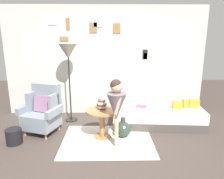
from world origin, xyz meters
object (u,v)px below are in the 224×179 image
(armchair, at_px, (43,111))
(person_child, at_px, (116,104))
(vase_striped, at_px, (102,104))
(demijohn_near, at_px, (123,129))
(side_table, at_px, (102,118))
(book_on_daybed, at_px, (141,106))
(daybed, at_px, (157,116))
(floor_lamp, at_px, (68,54))
(magazine_basket, at_px, (14,136))

(armchair, bearing_deg, person_child, -22.75)
(vase_striped, bearing_deg, demijohn_near, -5.55)
(side_table, xyz_separation_m, book_on_daybed, (0.84, 0.61, 0.01))
(side_table, distance_m, person_child, 0.56)
(armchair, distance_m, daybed, 2.41)
(side_table, height_order, floor_lamp, floor_lamp)
(book_on_daybed, bearing_deg, armchair, -170.75)
(armchair, relative_size, person_child, 0.80)
(armchair, height_order, floor_lamp, floor_lamp)
(armchair, height_order, book_on_daybed, armchair)
(armchair, bearing_deg, daybed, 6.56)
(daybed, height_order, magazine_basket, daybed)
(vase_striped, relative_size, floor_lamp, 0.14)
(armchair, distance_m, floor_lamp, 1.30)
(vase_striped, bearing_deg, floor_lamp, 132.54)
(floor_lamp, bearing_deg, magazine_basket, -128.05)
(vase_striped, distance_m, demijohn_near, 0.64)
(magazine_basket, bearing_deg, demijohn_near, 6.70)
(daybed, bearing_deg, person_child, -136.52)
(side_table, xyz_separation_m, magazine_basket, (-1.59, -0.22, -0.26))
(floor_lamp, relative_size, person_child, 1.45)
(side_table, height_order, vase_striped, vase_striped)
(person_child, bearing_deg, side_table, 127.97)
(daybed, relative_size, side_table, 3.21)
(side_table, bearing_deg, demijohn_near, 1.50)
(magazine_basket, bearing_deg, floor_lamp, 51.95)
(demijohn_near, bearing_deg, book_on_daybed, 53.72)
(vase_striped, bearing_deg, book_on_daybed, 33.63)
(armchair, xyz_separation_m, book_on_daybed, (2.04, 0.33, -0.02))
(person_child, bearing_deg, book_on_daybed, 58.19)
(demijohn_near, relative_size, magazine_basket, 1.41)
(vase_striped, bearing_deg, armchair, 169.01)
(vase_striped, height_order, demijohn_near, vase_striped)
(magazine_basket, bearing_deg, vase_striped, 9.78)
(armchair, bearing_deg, magazine_basket, -127.79)
(vase_striped, distance_m, floor_lamp, 1.39)
(daybed, height_order, demijohn_near, daybed)
(book_on_daybed, xyz_separation_m, magazine_basket, (-2.43, -0.84, -0.28))
(vase_striped, bearing_deg, daybed, 22.94)
(vase_striped, bearing_deg, person_child, -55.23)
(daybed, bearing_deg, vase_striped, -157.06)
(floor_lamp, xyz_separation_m, demijohn_near, (1.14, -0.84, -1.36))
(armchair, xyz_separation_m, magazine_basket, (-0.39, -0.50, -0.30))
(armchair, bearing_deg, floor_lamp, 51.72)
(vase_striped, xyz_separation_m, demijohn_near, (0.40, -0.04, -0.49))
(armchair, relative_size, side_table, 1.59)
(daybed, distance_m, person_child, 1.41)
(book_on_daybed, relative_size, demijohn_near, 0.56)
(person_child, xyz_separation_m, magazine_basket, (-1.84, 0.11, -0.64))
(floor_lamp, distance_m, person_child, 1.72)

